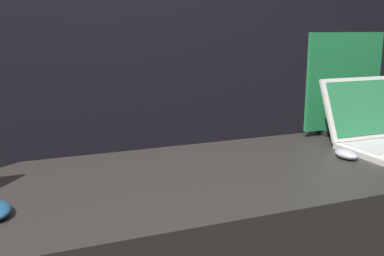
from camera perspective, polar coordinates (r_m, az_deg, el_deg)
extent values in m
cube|color=black|center=(2.52, -11.14, 12.46)|extent=(8.00, 0.05, 2.80)
cube|color=silver|center=(1.93, 21.30, 2.42)|extent=(0.40, 0.11, 0.24)
cube|color=#2D7F4C|center=(1.93, 21.43, 2.47)|extent=(0.36, 0.09, 0.21)
ellipsoid|color=#B2B2B7|center=(1.67, 19.02, -3.17)|extent=(0.06, 0.10, 0.03)
cube|color=black|center=(2.06, 18.33, -0.31)|extent=(0.21, 0.07, 0.02)
cube|color=#268C4C|center=(2.03, 18.74, 5.66)|extent=(0.37, 0.02, 0.41)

